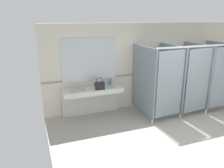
{
  "coord_description": "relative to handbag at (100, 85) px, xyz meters",
  "views": [
    {
      "loc": [
        -3.67,
        -3.29,
        2.77
      ],
      "look_at": [
        -1.85,
        1.58,
        1.18
      ],
      "focal_mm": 35.28,
      "sensor_mm": 36.0,
      "label": 1
    }
  ],
  "objects": [
    {
      "name": "vanity_counter",
      "position": [
        -0.16,
        0.22,
        -0.34
      ],
      "size": [
        1.67,
        0.53,
        0.96
      ],
      "color": "silver",
      "rests_on": "ground_plane"
    },
    {
      "name": "soap_dispenser",
      "position": [
        0.42,
        0.29,
        -0.03
      ],
      "size": [
        0.07,
        0.07,
        0.19
      ],
      "color": "teal",
      "rests_on": "vanity_counter"
    },
    {
      "name": "handbag",
      "position": [
        0.0,
        0.0,
        0.0
      ],
      "size": [
        0.26,
        0.15,
        0.34
      ],
      "color": "black",
      "rests_on": "vanity_counter"
    },
    {
      "name": "bathroom_stalls",
      "position": [
        2.57,
        -0.47,
        0.12
      ],
      "size": [
        2.8,
        1.36,
        2.05
      ],
      "color": "gray",
      "rests_on": "ground_plane"
    },
    {
      "name": "paper_cup",
      "position": [
        -0.11,
        0.05,
        -0.07
      ],
      "size": [
        0.07,
        0.07,
        0.09
      ],
      "primitive_type": "cylinder",
      "color": "white",
      "rests_on": "vanity_counter"
    },
    {
      "name": "wall_back",
      "position": [
        1.97,
        0.48,
        0.35
      ],
      "size": [
        6.98,
        0.12,
        2.6
      ],
      "primitive_type": "cube",
      "color": "beige",
      "rests_on": "ground_plane"
    },
    {
      "name": "ground_plane",
      "position": [
        1.97,
        -2.25,
        -1.0
      ],
      "size": [
        6.98,
        5.94,
        0.1
      ],
      "primitive_type": "cube",
      "color": "#9E998E"
    },
    {
      "name": "wall_back_tile_band",
      "position": [
        1.97,
        0.41,
        0.1
      ],
      "size": [
        6.98,
        0.01,
        0.06
      ],
      "primitive_type": "cube",
      "color": "#9E937F",
      "rests_on": "wall_back"
    },
    {
      "name": "mirror_panel",
      "position": [
        -0.16,
        0.41,
        0.65
      ],
      "size": [
        1.57,
        0.02,
        1.22
      ],
      "primitive_type": "cube",
      "color": "silver",
      "rests_on": "wall_back"
    }
  ]
}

